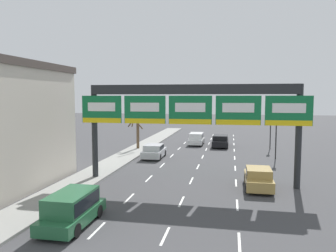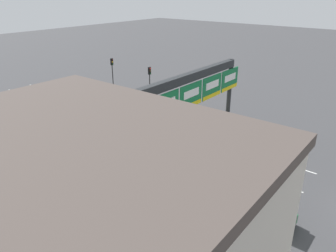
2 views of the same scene
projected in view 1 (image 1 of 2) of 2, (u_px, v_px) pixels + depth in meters
The scene contains 10 objects.
lane_dashes at pixel (187, 190), 22.20m from camera, with size 6.72×67.00×0.01m.
sign_gantry at pixel (191, 105), 23.41m from camera, with size 16.39×0.70×7.19m.
car_black at pixel (220, 141), 41.27m from camera, with size 1.98×4.67×1.49m.
car_gold at pixel (258, 178), 22.45m from camera, with size 1.79×4.04×1.47m.
car_silver at pixel (154, 151), 33.67m from camera, with size 1.92×4.05×1.43m.
suv_green at pixel (72, 207), 15.98m from camera, with size 1.84×4.25×1.68m.
suv_white at pixel (196, 138), 42.97m from camera, with size 1.85×3.90×1.56m.
traffic_light_near_gantry at pixel (276, 125), 32.80m from camera, with size 0.30×0.35×4.92m.
traffic_light_mid_block at pixel (271, 119), 39.42m from camera, with size 0.30×0.35×5.09m.
tree_bare_closest at pixel (138, 128), 38.98m from camera, with size 2.25×2.23×4.70m.
Camera 1 is at (2.85, -8.07, 6.32)m, focal length 35.00 mm.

